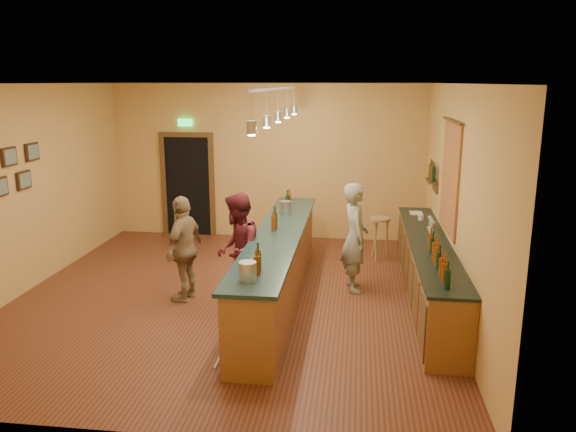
# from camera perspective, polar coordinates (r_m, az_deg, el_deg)

# --- Properties ---
(floor) EXTENTS (7.00, 7.00, 0.00)m
(floor) POSITION_cam_1_polar(r_m,az_deg,el_deg) (8.78, -5.79, -8.13)
(floor) COLOR #502717
(floor) RESTS_ON ground
(ceiling) EXTENTS (6.50, 7.00, 0.02)m
(ceiling) POSITION_cam_1_polar(r_m,az_deg,el_deg) (8.17, -6.33, 13.23)
(ceiling) COLOR silver
(ceiling) RESTS_ON wall_back
(wall_back) EXTENTS (6.50, 0.02, 3.20)m
(wall_back) POSITION_cam_1_polar(r_m,az_deg,el_deg) (11.72, -2.18, 5.51)
(wall_back) COLOR gold
(wall_back) RESTS_ON floor
(wall_front) EXTENTS (6.50, 0.02, 3.20)m
(wall_front) POSITION_cam_1_polar(r_m,az_deg,el_deg) (5.10, -14.99, -5.58)
(wall_front) COLOR gold
(wall_front) RESTS_ON floor
(wall_left) EXTENTS (0.02, 7.00, 3.20)m
(wall_left) POSITION_cam_1_polar(r_m,az_deg,el_deg) (9.60, -25.32, 2.44)
(wall_left) COLOR gold
(wall_left) RESTS_ON floor
(wall_right) EXTENTS (0.02, 7.00, 3.20)m
(wall_right) POSITION_cam_1_polar(r_m,az_deg,el_deg) (8.23, 16.58, 1.53)
(wall_right) COLOR gold
(wall_right) RESTS_ON floor
(doorway) EXTENTS (1.15, 0.09, 2.48)m
(doorway) POSITION_cam_1_polar(r_m,az_deg,el_deg) (12.15, -10.12, 3.33)
(doorway) COLOR black
(doorway) RESTS_ON wall_back
(tapestry) EXTENTS (0.03, 1.40, 1.60)m
(tapestry) POSITION_cam_1_polar(r_m,az_deg,el_deg) (8.57, 16.14, 3.72)
(tapestry) COLOR maroon
(tapestry) RESTS_ON wall_right
(bottle_shelf) EXTENTS (0.17, 0.55, 0.54)m
(bottle_shelf) POSITION_cam_1_polar(r_m,az_deg,el_deg) (10.06, 14.46, 4.14)
(bottle_shelf) COLOR #543919
(bottle_shelf) RESTS_ON wall_right
(back_counter) EXTENTS (0.60, 4.55, 1.27)m
(back_counter) POSITION_cam_1_polar(r_m,az_deg,el_deg) (8.65, 14.06, -5.40)
(back_counter) COLOR brown
(back_counter) RESTS_ON floor
(tasting_bar) EXTENTS (0.73, 5.10, 1.38)m
(tasting_bar) POSITION_cam_1_polar(r_m,az_deg,el_deg) (8.45, -0.97, -4.58)
(tasting_bar) COLOR brown
(tasting_bar) RESTS_ON floor
(pendant_track) EXTENTS (0.11, 4.60, 0.50)m
(pendant_track) POSITION_cam_1_polar(r_m,az_deg,el_deg) (8.03, -1.03, 11.76)
(pendant_track) COLOR silver
(pendant_track) RESTS_ON ceiling
(bartender) EXTENTS (0.53, 0.70, 1.72)m
(bartender) POSITION_cam_1_polar(r_m,az_deg,el_deg) (8.81, 6.82, -2.17)
(bartender) COLOR gray
(bartender) RESTS_ON floor
(customer_a) EXTENTS (0.70, 0.86, 1.69)m
(customer_a) POSITION_cam_1_polar(r_m,az_deg,el_deg) (8.15, -5.14, -3.55)
(customer_a) COLOR #59191E
(customer_a) RESTS_ON floor
(customer_b) EXTENTS (0.58, 1.00, 1.60)m
(customer_b) POSITION_cam_1_polar(r_m,az_deg,el_deg) (8.53, -10.48, -3.26)
(customer_b) COLOR #997A51
(customer_b) RESTS_ON floor
(bar_stool) EXTENTS (0.38, 0.38, 0.79)m
(bar_stool) POSITION_cam_1_polar(r_m,az_deg,el_deg) (10.48, 9.30, -0.93)
(bar_stool) COLOR olive
(bar_stool) RESTS_ON floor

